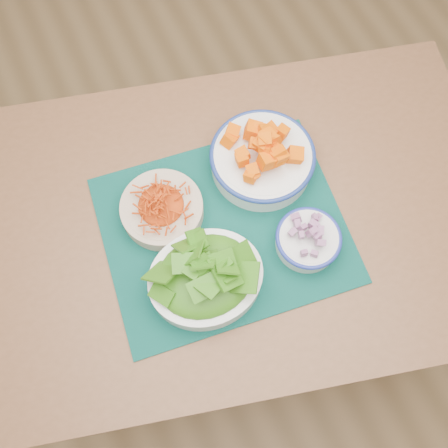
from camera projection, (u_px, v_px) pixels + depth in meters
name	position (u px, v px, depth m)	size (l,w,h in m)	color
ground	(232.00, 356.00, 1.70)	(4.00, 4.00, 0.00)	#9A764A
table	(242.00, 233.00, 1.17)	(1.28, 1.01, 0.75)	brown
placemat	(224.00, 229.00, 1.06)	(0.50, 0.41, 0.00)	#032E28
carrot_bowl	(162.00, 207.00, 1.04)	(0.20, 0.20, 0.07)	beige
squash_bowl	(263.00, 156.00, 1.07)	(0.26, 0.26, 0.10)	white
lettuce_bowl	(205.00, 276.00, 0.97)	(0.25, 0.21, 0.10)	white
onion_bowl	(308.00, 239.00, 1.01)	(0.16, 0.16, 0.07)	silver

